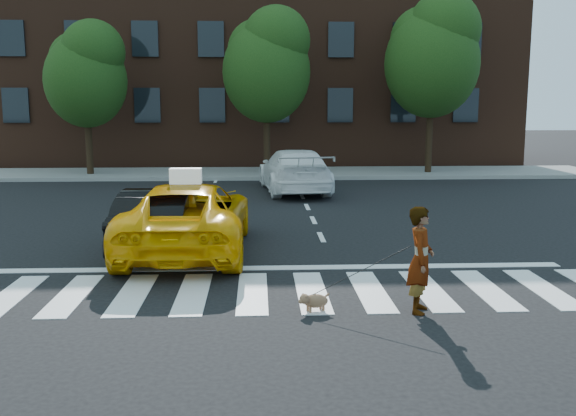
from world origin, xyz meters
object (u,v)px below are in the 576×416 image
Objects in this scene: woman at (421,260)px; tree_mid at (267,61)px; tree_left at (86,71)px; dog at (313,301)px; black_sedan at (161,219)px; white_suv at (294,171)px; taxi at (188,217)px; tree_right at (433,51)px.

tree_mid is at bearing 24.40° from woman.
tree_left is at bearing 45.78° from woman.
tree_mid is 18.63m from dog.
tree_mid is 14.53m from black_sedan.
tree_mid is 18.65m from woman.
white_suv is (0.87, -4.85, -4.09)m from tree_mid.
woman is (3.96, -4.24, 0.07)m from taxi.
black_sedan is 0.79× the size of white_suv.
tree_right is (7.00, -0.00, 0.41)m from tree_mid.
woman is at bearing -105.37° from tree_right.
white_suv reaches higher than black_sedan.
taxi is at bearing -97.95° from tree_mid.
tree_mid is 6.40m from white_suv.
black_sedan reaches higher than dog.
tree_right is 15.04× the size of dog.
tree_right reaches higher than tree_mid.
taxi is 1.30× the size of black_sedan.
tree_mid is at bearing -97.23° from taxi.
taxi is at bearing -68.12° from tree_left.
tree_left reaches higher than taxi.
taxi is 9.43m from white_suv.
tree_right is at bearing 47.70° from dog.
tree_left is at bearing -35.71° from white_suv.
tree_mid reaches higher than black_sedan.
woman is 1.75m from dog.
taxi is 0.63m from black_sedan.
woman is at bearing 89.38° from white_suv.
dog is at bearing -88.72° from tree_mid.
tree_mid is (7.50, -0.00, 0.41)m from tree_left.
tree_right is 17.30m from black_sedan.
tree_left is 15.04m from black_sedan.
tree_mid is 13.87× the size of dog.
tree_right is at bearing -0.00° from tree_left.
tree_right reaches higher than dog.
black_sedan is at bearing 101.87° from dog.
taxi is 3.28× the size of woman.
woman is (9.53, -18.10, -3.62)m from tree_left.
tree_mid is 4.34× the size of woman.
taxi is 1.02× the size of white_suv.
tree_mid reaches higher than white_suv.
white_suv reaches higher than taxi.
woman is at bearing -24.49° from dog.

